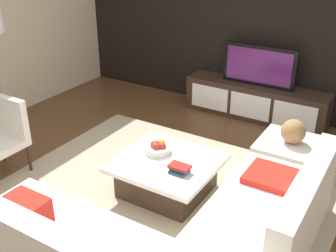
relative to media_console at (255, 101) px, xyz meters
name	(u,v)px	position (x,y,z in m)	size (l,w,h in m)	color
ground_plane	(170,199)	(0.00, -2.40, -0.25)	(14.00, 14.00, 0.00)	brown
feature_wall_back	(271,18)	(0.00, 0.30, 1.15)	(6.40, 0.12, 2.80)	black
area_rug	(162,196)	(-0.10, -2.40, -0.24)	(3.35, 2.79, 0.01)	tan
media_console	(255,101)	(0.00, 0.00, 0.00)	(2.06, 0.46, 0.50)	#332319
television	(259,66)	(0.00, 0.00, 0.54)	(1.05, 0.06, 0.57)	black
sectional_couch	(171,248)	(0.53, -3.25, 0.03)	(2.45, 2.42, 0.80)	white
coffee_table	(167,176)	(-0.10, -2.30, -0.05)	(1.01, 0.95, 0.38)	#332319
accent_chair_near	(1,133)	(-1.89, -2.89, 0.24)	(0.54, 0.54, 0.87)	#332319
ottoman	(289,158)	(0.88, -1.27, -0.05)	(0.70, 0.70, 0.40)	white
fruit_bowl	(158,148)	(-0.28, -2.20, 0.18)	(0.28, 0.28, 0.14)	silver
decorative_ball	(293,131)	(0.88, -1.27, 0.28)	(0.27, 0.27, 0.27)	#997247
book_stack	(179,169)	(0.12, -2.41, 0.17)	(0.21, 0.15, 0.08)	#2D516B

